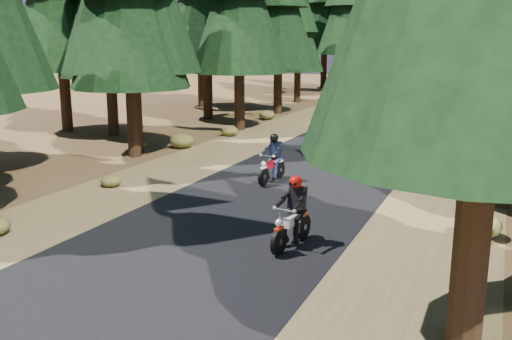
{
  "coord_description": "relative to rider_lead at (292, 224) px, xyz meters",
  "views": [
    {
      "loc": [
        5.93,
        -11.99,
        4.49
      ],
      "look_at": [
        0.0,
        1.5,
        1.1
      ],
      "focal_mm": 40.0,
      "sensor_mm": 36.0,
      "label": 1
    }
  ],
  "objects": [
    {
      "name": "rider_follow",
      "position": [
        -2.61,
        5.26,
        -0.01
      ],
      "size": [
        0.68,
        1.78,
        1.55
      ],
      "rotation": [
        0.0,
        0.0,
        3.05
      ],
      "color": "#9E0A17",
      "rests_on": "road"
    },
    {
      "name": "road",
      "position": [
        -1.86,
        5.78,
        -0.53
      ],
      "size": [
        6.0,
        100.0,
        0.01
      ],
      "primitive_type": "cube",
      "color": "black",
      "rests_on": "ground"
    },
    {
      "name": "ground",
      "position": [
        -1.86,
        0.78,
        -0.54
      ],
      "size": [
        120.0,
        120.0,
        0.0
      ],
      "primitive_type": "plane",
      "color": "#4C371B",
      "rests_on": "ground"
    },
    {
      "name": "understory_shrubs",
      "position": [
        -0.57,
        8.82,
        -0.26
      ],
      "size": [
        14.34,
        31.22,
        0.63
      ],
      "color": "#474C1E",
      "rests_on": "ground"
    },
    {
      "name": "rider_lead",
      "position": [
        0.0,
        0.0,
        0.0
      ],
      "size": [
        0.76,
        1.84,
        1.59
      ],
      "rotation": [
        0.0,
        0.0,
        3.01
      ],
      "color": "silver",
      "rests_on": "road"
    },
    {
      "name": "shoulder_l",
      "position": [
        -6.46,
        5.78,
        -0.53
      ],
      "size": [
        3.2,
        100.0,
        0.01
      ],
      "primitive_type": "cube",
      "color": "brown",
      "rests_on": "ground"
    },
    {
      "name": "shoulder_r",
      "position": [
        2.74,
        5.78,
        -0.53
      ],
      "size": [
        3.2,
        100.0,
        0.01
      ],
      "primitive_type": "cube",
      "color": "brown",
      "rests_on": "ground"
    }
  ]
}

